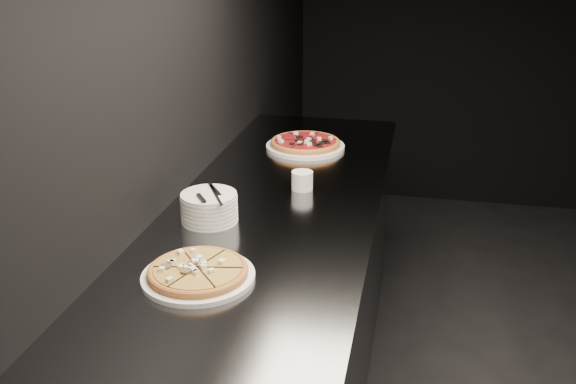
% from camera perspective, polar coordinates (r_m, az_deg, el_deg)
% --- Properties ---
extents(wall_left, '(0.02, 5.00, 2.80)m').
position_cam_1_polar(wall_left, '(2.28, -10.56, 10.86)').
color(wall_left, black).
rests_on(wall_left, floor).
extents(counter, '(0.74, 2.44, 0.92)m').
position_cam_1_polar(counter, '(2.52, -1.11, -10.81)').
color(counter, slate).
rests_on(counter, floor).
extents(pizza_mushroom, '(0.33, 0.33, 0.04)m').
position_cam_1_polar(pizza_mushroom, '(1.83, -7.99, -7.10)').
color(pizza_mushroom, white).
rests_on(pizza_mushroom, counter).
extents(pizza_tomato, '(0.39, 0.39, 0.04)m').
position_cam_1_polar(pizza_tomato, '(2.92, 1.55, 4.31)').
color(pizza_tomato, white).
rests_on(pizza_tomato, counter).
extents(plate_stack, '(0.19, 0.19, 0.10)m').
position_cam_1_polar(plate_stack, '(2.17, -7.02, -1.35)').
color(plate_stack, white).
rests_on(plate_stack, counter).
extents(cutlery, '(0.10, 0.19, 0.01)m').
position_cam_1_polar(cutlery, '(2.14, -7.01, -0.24)').
color(cutlery, silver).
rests_on(cutlery, plate_stack).
extents(ramekin, '(0.08, 0.08, 0.07)m').
position_cam_1_polar(ramekin, '(2.43, 1.27, 1.08)').
color(ramekin, silver).
rests_on(ramekin, counter).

